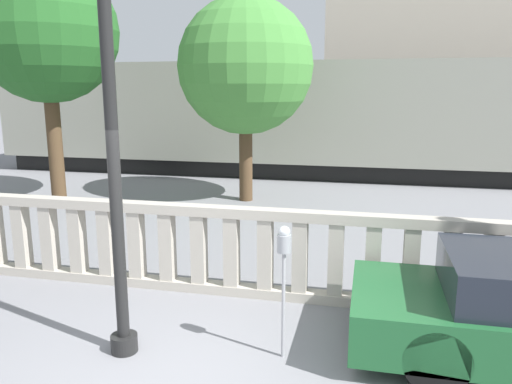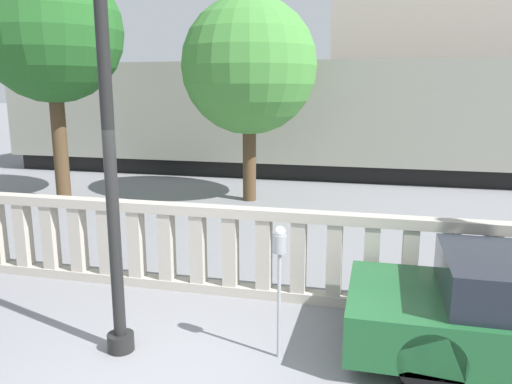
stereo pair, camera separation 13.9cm
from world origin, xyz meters
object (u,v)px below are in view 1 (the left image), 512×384
object	(u,v)px
tree_left	(46,32)
train_far	(273,106)
train_near	(345,117)
parking_meter	(284,255)
lamppost	(108,67)
tree_right	(245,67)

from	to	relation	value
tree_left	train_far	bearing A→B (deg)	83.37
train_near	train_far	distance (m)	13.64
train_near	tree_left	size ratio (longest dim) A/B	3.90
parking_meter	tree_left	xyz separation A→B (m)	(-7.01, 6.27, 3.09)
lamppost	train_near	xyz separation A→B (m)	(1.79, 12.13, -1.16)
lamppost	tree_right	xyz separation A→B (m)	(-0.53, 7.85, 0.32)
tree_right	tree_left	bearing A→B (deg)	-164.75
train_far	tree_left	xyz separation A→B (m)	(-2.13, -18.29, 2.38)
parking_meter	train_near	bearing A→B (deg)	89.88
train_near	train_far	bearing A→B (deg)	111.07
train_near	tree_right	distance (m)	5.09
tree_right	parking_meter	bearing A→B (deg)	-73.09
lamppost	train_far	distance (m)	25.08
train_near	tree_right	size ratio (longest dim) A/B	4.55
train_far	train_near	bearing A→B (deg)	-68.93
tree_left	lamppost	bearing A→B (deg)	-51.39
lamppost	train_far	world-z (taller)	lamppost
train_far	tree_left	distance (m)	18.57
parking_meter	tree_right	bearing A→B (deg)	106.91
parking_meter	tree_right	xyz separation A→B (m)	(-2.30, 7.56, 2.27)
lamppost	parking_meter	world-z (taller)	lamppost
parking_meter	tree_left	bearing A→B (deg)	138.16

